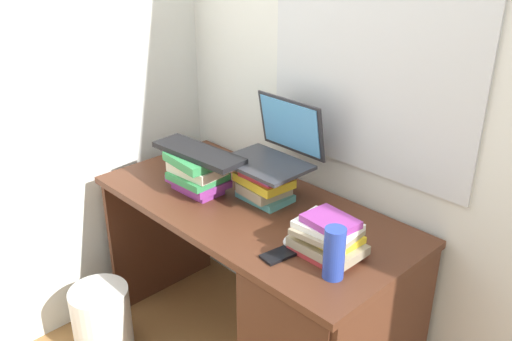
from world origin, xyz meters
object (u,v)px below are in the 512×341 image
object	(u,v)px
mug	(182,155)
keyboard	(198,153)
book_stack_tall	(265,182)
book_stack_side	(328,237)
book_stack_keyboard_riser	(197,172)
computer_mouse	(295,239)
desk	(308,316)
wastebasket	(102,319)
laptop	(277,148)
cell_phone	(281,254)
water_bottle	(334,253)

from	to	relation	value
mug	keyboard	bearing A→B (deg)	-22.15
book_stack_tall	mug	world-z (taller)	book_stack_tall
book_stack_tall	book_stack_side	size ratio (longest dim) A/B	1.03
book_stack_keyboard_riser	book_stack_tall	bearing A→B (deg)	29.78
keyboard	computer_mouse	size ratio (longest dim) A/B	4.04
mug	desk	bearing A→B (deg)	-4.47
wastebasket	keyboard	bearing A→B (deg)	59.59
desk	book_stack_keyboard_riser	bearing A→B (deg)	-175.58
mug	wastebasket	xyz separation A→B (m)	(0.02, -0.51, -0.63)
book_stack_side	laptop	xyz separation A→B (m)	(-0.42, 0.18, 0.14)
book_stack_keyboard_riser	computer_mouse	xyz separation A→B (m)	(0.56, -0.01, -0.07)
mug	cell_phone	distance (m)	0.85
desk	water_bottle	xyz separation A→B (m)	(0.19, -0.11, 0.42)
desk	book_stack_side	bearing A→B (deg)	-14.55
book_stack_tall	water_bottle	distance (m)	0.56
book_stack_keyboard_riser	book_stack_side	distance (m)	0.67
book_stack_tall	book_stack_keyboard_riser	bearing A→B (deg)	-150.22
cell_phone	water_bottle	bearing A→B (deg)	17.94
book_stack_keyboard_riser	water_bottle	size ratio (longest dim) A/B	1.38
book_stack_side	water_bottle	xyz separation A→B (m)	(0.10, -0.09, 0.02)
computer_mouse	water_bottle	bearing A→B (deg)	-14.83
desk	wastebasket	xyz separation A→B (m)	(-0.81, -0.44, -0.25)
keyboard	wastebasket	size ratio (longest dim) A/B	1.36
cell_phone	wastebasket	size ratio (longest dim) A/B	0.44
wastebasket	computer_mouse	bearing A→B (deg)	26.02
computer_mouse	book_stack_keyboard_riser	bearing A→B (deg)	178.74
computer_mouse	water_bottle	distance (m)	0.23
book_stack_keyboard_riser	book_stack_side	bearing A→B (deg)	1.89
wastebasket	laptop	bearing A→B (deg)	51.33
water_bottle	keyboard	bearing A→B (deg)	174.43
mug	wastebasket	bearing A→B (deg)	-87.39
book_stack_side	mug	xyz separation A→B (m)	(-0.93, 0.09, -0.01)
cell_phone	desk	bearing A→B (deg)	94.29
book_stack_tall	book_stack_keyboard_riser	world-z (taller)	book_stack_keyboard_riser
computer_mouse	water_bottle	size ratio (longest dim) A/B	0.59
book_stack_tall	cell_phone	distance (m)	0.41
water_bottle	cell_phone	distance (m)	0.22
book_stack_side	wastebasket	size ratio (longest dim) A/B	0.77
computer_mouse	laptop	bearing A→B (deg)	144.23
laptop	cell_phone	bearing A→B (deg)	-43.80
book_stack_tall	book_stack_side	distance (m)	0.44
book_stack_tall	computer_mouse	size ratio (longest dim) A/B	2.36
water_bottle	cell_phone	world-z (taller)	water_bottle
book_stack_tall	mug	bearing A→B (deg)	-176.28
mug	cell_phone	world-z (taller)	mug
desk	wastebasket	bearing A→B (deg)	-151.57
book_stack_tall	water_bottle	bearing A→B (deg)	-22.21
cell_phone	wastebasket	distance (m)	1.04
book_stack_side	desk	bearing A→B (deg)	165.45
keyboard	laptop	bearing A→B (deg)	35.05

